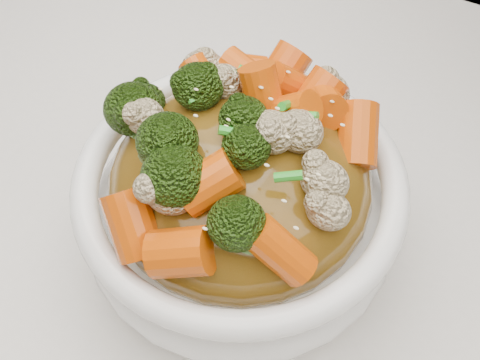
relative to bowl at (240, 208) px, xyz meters
The scene contains 8 objects.
tablecloth 0.08m from the bowl, behind, with size 1.20×0.80×0.04m, color silver.
bowl is the anchor object (origin of this frame).
sauce_base 0.03m from the bowl, ahead, with size 0.18×0.18×0.10m, color #5E4010.
carrots 0.09m from the bowl, ahead, with size 0.18×0.18×0.05m, color #CE4E06, non-canonical shape.
broccoli 0.09m from the bowl, ahead, with size 0.18×0.18×0.05m, color black, non-canonical shape.
cauliflower 0.09m from the bowl, ahead, with size 0.18×0.18×0.04m, color #C8B488, non-canonical shape.
scallions 0.10m from the bowl, ahead, with size 0.13×0.13×0.02m, color #258F21, non-canonical shape.
sesame_seeds 0.10m from the bowl, ahead, with size 0.16×0.16×0.01m, color beige, non-canonical shape.
Camera 1 is at (0.15, -0.20, 1.13)m, focal length 42.00 mm.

